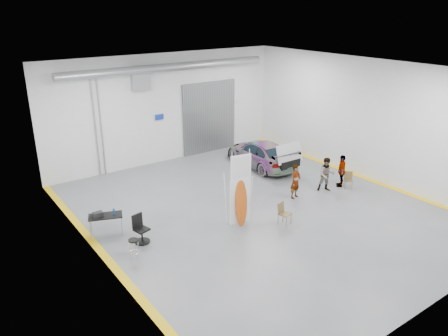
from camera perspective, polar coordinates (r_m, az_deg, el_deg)
ground at (r=19.19m, az=4.41°, el=-5.41°), size 16.00×16.00×0.00m
room_shell at (r=19.62m, az=1.09°, el=7.89°), size 14.02×16.18×6.01m
sedan_car at (r=24.07m, az=4.82°, el=1.88°), size 2.37×4.97×1.40m
person_a at (r=20.21m, az=9.33°, el=-1.71°), size 0.66×0.51×1.63m
person_b at (r=21.25m, az=13.26°, el=-0.84°), size 1.02×0.96×1.66m
person_c at (r=21.97m, az=15.10°, el=-0.34°), size 0.95×0.92×1.62m
surfboard_display at (r=17.31m, az=2.34°, el=-3.65°), size 0.89×0.36×3.19m
folding_chair_near at (r=17.94m, az=7.90°, el=-6.49°), size 0.54×0.57×0.93m
folding_chair_far at (r=21.98m, az=15.88°, el=-1.96°), size 0.54×0.61×0.82m
shop_stool at (r=15.87m, az=-11.68°, el=-10.30°), size 0.37×0.37×0.73m
work_table at (r=17.44m, az=-15.47°, el=-6.04°), size 1.41×1.05×1.04m
office_chair at (r=16.76m, az=-10.80°, el=-8.00°), size 0.58×0.61×1.10m
trunk_lid at (r=22.33m, az=8.45°, el=2.17°), size 1.63×0.99×0.04m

